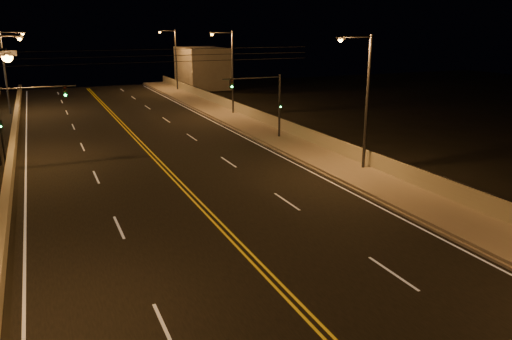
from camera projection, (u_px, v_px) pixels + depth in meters
name	position (u px, v px, depth m)	size (l,w,h in m)	color
road	(205.00, 210.00, 25.97)	(18.00, 120.00, 0.02)	black
sidewalk	(376.00, 183.00, 30.11)	(3.60, 120.00, 0.30)	gray
curb	(350.00, 188.00, 29.41)	(0.14, 120.00, 0.15)	gray
parapet_wall	(399.00, 169.00, 30.57)	(0.30, 120.00, 1.00)	#A8A38C
jersey_barrier	(2.00, 233.00, 22.19)	(0.45, 120.00, 0.78)	#A8A38C
distant_building_right	(202.00, 68.00, 77.01)	(6.00, 10.00, 6.13)	gray
parapet_rail	(399.00, 161.00, 30.42)	(0.06, 0.06, 120.00)	black
lane_markings	(206.00, 211.00, 25.90)	(17.32, 116.00, 0.00)	silver
streetlight_1	(364.00, 95.00, 31.41)	(2.55, 0.28, 8.78)	#2D2D33
streetlight_2	(230.00, 67.00, 52.19)	(2.55, 0.28, 8.78)	#2D2D33
streetlight_3	(174.00, 56.00, 72.07)	(2.55, 0.28, 8.78)	#2D2D33
streetlight_6	(7.00, 67.00, 53.33)	(2.55, 0.28, 8.78)	#2D2D33
traffic_signal_right	(268.00, 99.00, 40.77)	(5.11, 0.31, 5.47)	#2D2D33
traffic_signal_left	(17.00, 115.00, 33.55)	(5.11, 0.31, 5.47)	#2D2D33
overhead_wires	(156.00, 56.00, 32.27)	(22.00, 0.03, 0.83)	black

